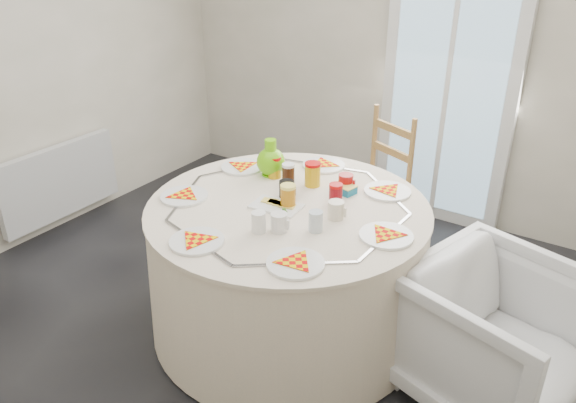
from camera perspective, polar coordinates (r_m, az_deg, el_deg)
The scene contains 14 objects.
floor at distance 3.41m, azimuth -3.92°, elevation -12.57°, with size 4.00×4.00×0.00m, color black.
wall_back at distance 4.47m, azimuth 11.65°, elevation 15.14°, with size 4.00×0.02×2.60m, color #BCB5A3.
wall_left at distance 4.28m, azimuth -27.03°, elevation 12.33°, with size 0.02×4.00×2.60m, color #BCB5A3.
glass_door at distance 4.35m, azimuth 16.01°, elevation 10.97°, with size 1.00×0.08×2.10m, color silver.
radiator at distance 4.60m, azimuth -22.23°, elevation 1.88°, with size 0.07×1.00×0.55m, color silver.
table at distance 3.23m, azimuth 0.00°, elevation -6.76°, with size 1.59×1.59×0.80m, color beige.
wooden_chair at distance 4.03m, azimuth 8.36°, elevation 1.67°, with size 0.44×0.42×0.99m, color olive, non-canonical shape.
armchair at distance 2.93m, azimuth 20.34°, elevation -12.33°, with size 0.77×0.72×0.80m, color silver.
place_settings at distance 3.03m, azimuth 0.00°, elevation -0.51°, with size 1.43×1.43×0.03m, color white, non-canonical shape.
jar_cluster at distance 3.19m, azimuth 1.41°, elevation 1.96°, with size 0.55×0.27×0.16m, color #8B5F18, non-canonical shape.
butter_tub at distance 3.18m, azimuth 5.74°, elevation 1.06°, with size 0.13×0.09×0.05m, color #10678C.
green_pitcher at distance 3.36m, azimuth -1.76°, elevation 4.19°, with size 0.17×0.17×0.22m, color #61BF08, non-canonical shape.
cheese_platter at distance 3.01m, azimuth -1.19°, elevation -0.65°, with size 0.26×0.17×0.03m, color silver, non-canonical shape.
mugs_glasses at distance 2.93m, azimuth 1.50°, elevation -0.63°, with size 0.63×0.63×0.12m, color #979797, non-canonical shape.
Camera 1 is at (1.64, -2.08, 2.15)m, focal length 35.00 mm.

